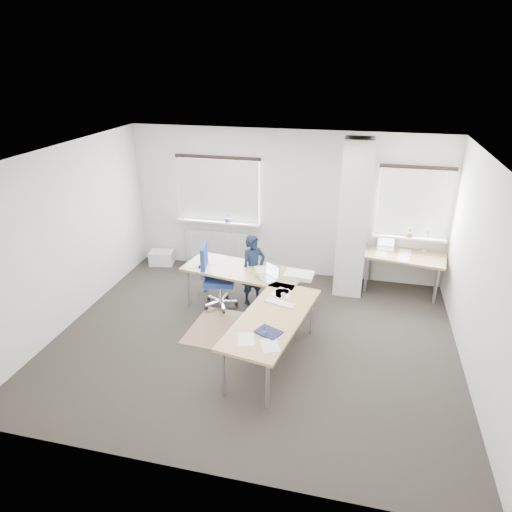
% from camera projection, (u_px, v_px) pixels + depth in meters
% --- Properties ---
extents(ground, '(6.00, 6.00, 0.00)m').
position_uv_depth(ground, '(254.00, 339.00, 6.99)').
color(ground, '#282320').
rests_on(ground, ground).
extents(room_shell, '(6.04, 5.04, 2.82)m').
position_uv_depth(room_shell, '(273.00, 223.00, 6.65)').
color(room_shell, beige).
rests_on(room_shell, ground).
extents(floor_mat, '(1.44, 1.24, 0.01)m').
position_uv_depth(floor_mat, '(233.00, 331.00, 7.21)').
color(floor_mat, '#8E6D4D').
rests_on(floor_mat, ground).
extents(white_crate, '(0.53, 0.41, 0.28)m').
position_uv_depth(white_crate, '(162.00, 258.00, 9.47)').
color(white_crate, white).
rests_on(white_crate, ground).
extents(desk_main, '(2.40, 2.98, 0.96)m').
position_uv_depth(desk_main, '(259.00, 293.00, 6.91)').
color(desk_main, '#A27D45').
rests_on(desk_main, ground).
extents(desk_side, '(1.49, 0.91, 1.22)m').
position_uv_depth(desk_side, '(404.00, 257.00, 8.16)').
color(desk_side, '#A27D45').
rests_on(desk_side, ground).
extents(task_chair, '(0.62, 0.61, 1.13)m').
position_uv_depth(task_chair, '(217.00, 289.00, 7.82)').
color(task_chair, navy).
rests_on(task_chair, ground).
extents(person, '(0.53, 0.54, 1.25)m').
position_uv_depth(person, '(253.00, 270.00, 7.80)').
color(person, black).
rests_on(person, ground).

